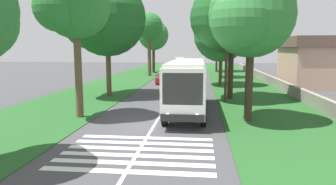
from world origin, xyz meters
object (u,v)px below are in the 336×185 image
at_px(coach_bus, 187,83).
at_px(roadside_tree_left_4, 153,36).
at_px(roadside_tree_right_4, 216,30).
at_px(roadside_tree_right_3, 249,18).
at_px(trailing_car_1, 171,73).
at_px(roadside_tree_right_1, 220,36).
at_px(roadside_tree_left_0, 149,27).
at_px(roadside_tree_right_0, 220,36).
at_px(roadside_tree_left_2, 106,20).
at_px(trailing_car_0, 164,78).
at_px(trailing_car_2, 175,70).
at_px(roadside_building, 327,61).
at_px(utility_pole, 226,54).
at_px(trailing_minibus_0, 180,62).
at_px(roadside_tree_right_2, 229,16).
at_px(roadside_tree_left_1, 74,7).

height_order(coach_bus, roadside_tree_left_4, roadside_tree_left_4).
bearing_deg(roadside_tree_right_4, roadside_tree_right_3, -179.93).
height_order(trailing_car_1, roadside_tree_right_1, roadside_tree_right_1).
xyz_separation_m(roadside_tree_left_0, roadside_tree_right_0, (-12.15, -10.77, -1.82)).
xyz_separation_m(roadside_tree_left_2, roadside_tree_left_4, (28.71, -0.14, -0.43)).
bearing_deg(trailing_car_1, trailing_car_0, 179.16).
distance_m(trailing_car_0, roadside_tree_left_2, 13.68).
height_order(trailing_car_2, roadside_building, roadside_building).
bearing_deg(roadside_tree_right_0, coach_bus, 169.23).
height_order(roadside_tree_left_2, roadside_building, roadside_tree_left_2).
bearing_deg(utility_pole, coach_bus, 146.06).
distance_m(roadside_tree_right_4, utility_pole, 35.18).
bearing_deg(coach_bus, roadside_tree_right_1, -8.22).
bearing_deg(coach_bus, trailing_car_0, 11.70).
bearing_deg(roadside_tree_right_1, roadside_tree_left_4, 53.55).
distance_m(roadside_tree_left_2, utility_pole, 11.87).
distance_m(roadside_tree_right_4, roadside_building, 25.94).
bearing_deg(roadside_tree_right_3, roadside_tree_left_2, 51.72).
xyz_separation_m(roadside_tree_left_4, roadside_tree_right_3, (-38.10, -11.77, -0.34)).
distance_m(trailing_car_1, roadside_tree_right_1, 9.51).
height_order(trailing_car_2, roadside_tree_left_0, roadside_tree_left_0).
height_order(trailing_minibus_0, roadside_tree_right_3, roadside_tree_right_3).
relative_size(coach_bus, roadside_tree_left_2, 1.01).
relative_size(trailing_minibus_0, roadside_tree_left_4, 0.62).
height_order(roadside_tree_right_1, roadside_tree_right_2, roadside_tree_right_2).
relative_size(coach_bus, roadside_building, 1.10).
distance_m(roadside_tree_left_4, roadside_tree_right_4, 12.33).
distance_m(trailing_minibus_0, roadside_tree_right_3, 48.75).
xyz_separation_m(trailing_car_1, roadside_tree_right_0, (-10.28, -6.92, 5.44)).
distance_m(roadside_tree_left_2, roadside_tree_right_1, 23.29).
xyz_separation_m(trailing_car_1, roadside_tree_right_1, (-0.11, -7.61, 5.71)).
height_order(roadside_tree_left_2, roadside_tree_right_2, roadside_tree_right_2).
xyz_separation_m(roadside_tree_left_0, roadside_tree_right_4, (10.42, -11.34, 0.13)).
distance_m(roadside_tree_left_1, roadside_tree_right_3, 11.09).
distance_m(trailing_car_0, roadside_tree_left_4, 19.00).
height_order(coach_bus, roadside_tree_right_3, roadside_tree_right_3).
bearing_deg(roadside_tree_left_1, trailing_car_1, -6.79).
relative_size(trailing_minibus_0, roadside_building, 0.59).
bearing_deg(trailing_car_2, coach_bus, -174.00).
xyz_separation_m(roadside_tree_right_2, utility_pole, (-1.66, 0.29, -3.34)).
height_order(trailing_car_0, roadside_tree_right_2, roadside_tree_right_2).
height_order(trailing_minibus_0, roadside_tree_right_4, roadside_tree_right_4).
distance_m(trailing_car_1, trailing_minibus_0, 18.48).
bearing_deg(roadside_tree_right_4, trailing_car_1, 148.63).
bearing_deg(trailing_minibus_0, roadside_tree_left_2, 173.38).
bearing_deg(coach_bus, trailing_minibus_0, 4.48).
height_order(coach_bus, roadside_building, roadside_building).
bearing_deg(roadside_tree_left_0, roadside_tree_right_4, -47.43).
bearing_deg(roadside_tree_left_4, coach_bus, -167.57).
distance_m(roadside_tree_left_4, roadside_building, 30.63).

